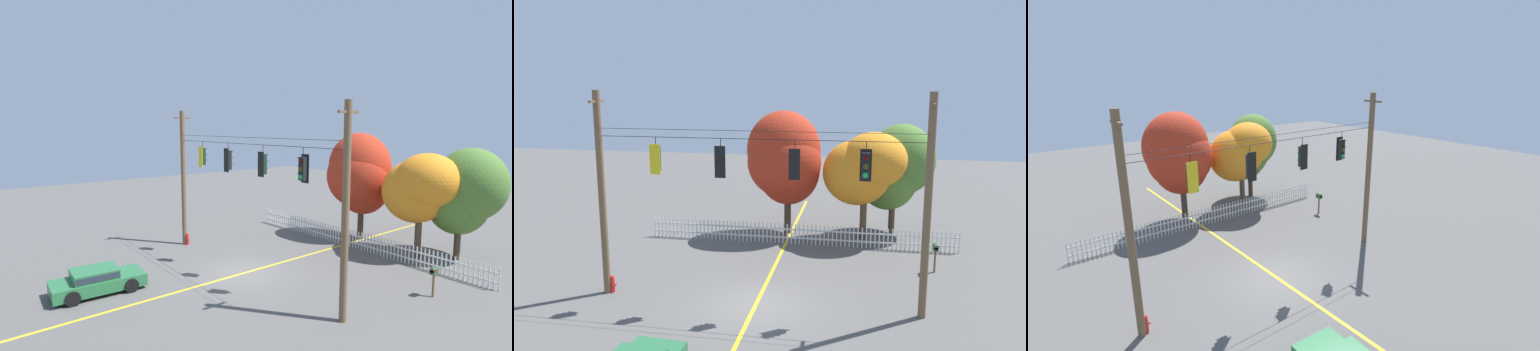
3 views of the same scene
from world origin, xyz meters
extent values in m
plane|color=#565451|center=(0.00, 0.00, 0.00)|extent=(80.00, 80.00, 0.00)
cube|color=gold|center=(0.00, 0.00, 0.00)|extent=(0.16, 36.00, 0.01)
cylinder|color=brown|center=(-6.46, 0.00, 4.27)|extent=(0.30, 0.30, 8.54)
cylinder|color=brown|center=(6.46, 0.00, 4.27)|extent=(0.30, 0.30, 8.54)
cube|color=brown|center=(-6.46, 0.00, 8.09)|extent=(0.10, 1.10, 0.10)
cube|color=brown|center=(6.46, 0.00, 8.09)|extent=(0.10, 1.10, 0.10)
cylinder|color=black|center=(0.00, 0.00, 6.71)|extent=(12.73, 0.02, 0.02)
cylinder|color=black|center=(0.00, -0.25, 7.04)|extent=(12.73, 0.02, 0.02)
cylinder|color=black|center=(-4.03, 0.00, 6.51)|extent=(0.03, 0.03, 0.39)
cube|color=yellow|center=(-4.03, -0.13, 5.83)|extent=(0.43, 0.02, 1.21)
cube|color=black|center=(-4.03, 0.00, 5.83)|extent=(0.30, 0.24, 0.97)
cylinder|color=#410706|center=(-4.03, 0.14, 6.15)|extent=(0.20, 0.03, 0.20)
cube|color=black|center=(-4.03, 0.18, 6.27)|extent=(0.22, 0.12, 0.06)
cylinder|color=#463B09|center=(-4.03, 0.14, 5.83)|extent=(0.20, 0.03, 0.20)
cube|color=black|center=(-4.03, 0.18, 5.95)|extent=(0.22, 0.12, 0.06)
cylinder|color=green|center=(-4.03, 0.14, 5.51)|extent=(0.20, 0.03, 0.20)
cube|color=black|center=(-4.03, 0.18, 5.62)|extent=(0.22, 0.12, 0.06)
cylinder|color=black|center=(-1.37, 0.00, 6.51)|extent=(0.03, 0.03, 0.40)
cube|color=black|center=(-1.37, -0.13, 5.80)|extent=(0.43, 0.02, 1.25)
cube|color=black|center=(-1.37, 0.00, 5.80)|extent=(0.30, 0.24, 1.01)
cylinder|color=#410706|center=(-1.37, 0.14, 6.14)|extent=(0.20, 0.03, 0.20)
cube|color=black|center=(-1.37, 0.18, 6.25)|extent=(0.22, 0.12, 0.06)
cylinder|color=#463B09|center=(-1.37, 0.14, 5.80)|extent=(0.20, 0.03, 0.20)
cube|color=black|center=(-1.37, 0.18, 5.92)|extent=(0.22, 0.12, 0.06)
cylinder|color=green|center=(-1.37, 0.14, 5.47)|extent=(0.20, 0.03, 0.20)
cube|color=black|center=(-1.37, 0.18, 5.58)|extent=(0.22, 0.12, 0.06)
cylinder|color=black|center=(1.53, 0.00, 6.49)|extent=(0.03, 0.03, 0.43)
cube|color=black|center=(1.53, -0.13, 5.80)|extent=(0.43, 0.02, 1.19)
cube|color=black|center=(1.53, 0.00, 5.80)|extent=(0.30, 0.24, 0.96)
cylinder|color=#410706|center=(1.53, 0.14, 6.12)|extent=(0.20, 0.03, 0.20)
cube|color=black|center=(1.53, 0.18, 6.23)|extent=(0.22, 0.12, 0.06)
cylinder|color=#463B09|center=(1.53, 0.14, 5.80)|extent=(0.20, 0.03, 0.20)
cube|color=black|center=(1.53, 0.18, 5.91)|extent=(0.22, 0.12, 0.06)
cylinder|color=green|center=(1.53, 0.14, 5.48)|extent=(0.20, 0.03, 0.20)
cube|color=black|center=(1.53, 0.18, 5.60)|extent=(0.22, 0.12, 0.06)
cylinder|color=black|center=(4.17, 0.00, 6.50)|extent=(0.03, 0.03, 0.41)
cube|color=black|center=(4.17, 0.13, 5.80)|extent=(0.43, 0.02, 1.22)
cube|color=black|center=(4.17, 0.00, 5.80)|extent=(0.30, 0.24, 0.99)
cylinder|color=#410706|center=(4.17, -0.14, 6.13)|extent=(0.20, 0.03, 0.20)
cube|color=black|center=(4.17, -0.18, 6.25)|extent=(0.22, 0.12, 0.06)
cylinder|color=#463B09|center=(4.17, -0.14, 5.80)|extent=(0.20, 0.03, 0.20)
cube|color=black|center=(4.17, -0.18, 5.92)|extent=(0.22, 0.12, 0.06)
cylinder|color=green|center=(4.17, -0.14, 5.47)|extent=(0.20, 0.03, 0.20)
cube|color=black|center=(4.17, -0.18, 5.59)|extent=(0.22, 0.12, 0.06)
cube|color=silver|center=(-7.60, 7.91, 0.56)|extent=(0.06, 0.04, 1.12)
cube|color=silver|center=(-7.37, 7.91, 0.56)|extent=(0.06, 0.04, 1.12)
cube|color=silver|center=(-7.15, 7.91, 0.56)|extent=(0.06, 0.04, 1.12)
cube|color=silver|center=(-6.92, 7.91, 0.56)|extent=(0.06, 0.04, 1.12)
cube|color=silver|center=(-6.69, 7.91, 0.56)|extent=(0.06, 0.04, 1.12)
cube|color=silver|center=(-6.47, 7.91, 0.56)|extent=(0.06, 0.04, 1.12)
cube|color=silver|center=(-6.24, 7.91, 0.56)|extent=(0.06, 0.04, 1.12)
cube|color=silver|center=(-6.02, 7.91, 0.56)|extent=(0.06, 0.04, 1.12)
cube|color=silver|center=(-5.79, 7.91, 0.56)|extent=(0.06, 0.04, 1.12)
cube|color=silver|center=(-5.57, 7.91, 0.56)|extent=(0.06, 0.04, 1.12)
cube|color=silver|center=(-5.34, 7.91, 0.56)|extent=(0.06, 0.04, 1.12)
cube|color=silver|center=(-5.12, 7.91, 0.56)|extent=(0.06, 0.04, 1.12)
cube|color=silver|center=(-4.89, 7.91, 0.56)|extent=(0.06, 0.04, 1.12)
cube|color=silver|center=(-4.66, 7.91, 0.56)|extent=(0.06, 0.04, 1.12)
cube|color=silver|center=(-4.44, 7.91, 0.56)|extent=(0.06, 0.04, 1.12)
cube|color=silver|center=(-4.21, 7.91, 0.56)|extent=(0.06, 0.04, 1.12)
cube|color=silver|center=(-3.99, 7.91, 0.56)|extent=(0.06, 0.04, 1.12)
cube|color=silver|center=(-3.76, 7.91, 0.56)|extent=(0.06, 0.04, 1.12)
cube|color=silver|center=(-3.54, 7.91, 0.56)|extent=(0.06, 0.04, 1.12)
cube|color=silver|center=(-3.31, 7.91, 0.56)|extent=(0.06, 0.04, 1.12)
cube|color=silver|center=(-3.09, 7.91, 0.56)|extent=(0.06, 0.04, 1.12)
cube|color=silver|center=(-2.86, 7.91, 0.56)|extent=(0.06, 0.04, 1.12)
cube|color=silver|center=(-2.63, 7.91, 0.56)|extent=(0.06, 0.04, 1.12)
cube|color=silver|center=(-2.41, 7.91, 0.56)|extent=(0.06, 0.04, 1.12)
cube|color=silver|center=(-2.18, 7.91, 0.56)|extent=(0.06, 0.04, 1.12)
cube|color=silver|center=(-1.96, 7.91, 0.56)|extent=(0.06, 0.04, 1.12)
cube|color=silver|center=(-1.73, 7.91, 0.56)|extent=(0.06, 0.04, 1.12)
cube|color=silver|center=(-1.51, 7.91, 0.56)|extent=(0.06, 0.04, 1.12)
cube|color=silver|center=(-1.28, 7.91, 0.56)|extent=(0.06, 0.04, 1.12)
cube|color=silver|center=(-1.06, 7.91, 0.56)|extent=(0.06, 0.04, 1.12)
cube|color=silver|center=(-0.83, 7.91, 0.56)|extent=(0.06, 0.04, 1.12)
cube|color=silver|center=(-0.61, 7.91, 0.56)|extent=(0.06, 0.04, 1.12)
cube|color=silver|center=(-0.38, 7.91, 0.56)|extent=(0.06, 0.04, 1.12)
cube|color=silver|center=(-0.15, 7.91, 0.56)|extent=(0.06, 0.04, 1.12)
cube|color=silver|center=(0.07, 7.91, 0.56)|extent=(0.06, 0.04, 1.12)
cube|color=silver|center=(0.30, 7.91, 0.56)|extent=(0.06, 0.04, 1.12)
cube|color=silver|center=(0.52, 7.91, 0.56)|extent=(0.06, 0.04, 1.12)
cube|color=silver|center=(0.75, 7.91, 0.56)|extent=(0.06, 0.04, 1.12)
cube|color=silver|center=(0.97, 7.91, 0.56)|extent=(0.06, 0.04, 1.12)
cube|color=silver|center=(1.20, 7.91, 0.56)|extent=(0.06, 0.04, 1.12)
cube|color=silver|center=(1.42, 7.91, 0.56)|extent=(0.06, 0.04, 1.12)
cube|color=silver|center=(1.65, 7.91, 0.56)|extent=(0.06, 0.04, 1.12)
cube|color=silver|center=(1.88, 7.91, 0.56)|extent=(0.06, 0.04, 1.12)
cube|color=silver|center=(2.10, 7.91, 0.56)|extent=(0.06, 0.04, 1.12)
cube|color=silver|center=(2.33, 7.91, 0.56)|extent=(0.06, 0.04, 1.12)
cube|color=silver|center=(2.55, 7.91, 0.56)|extent=(0.06, 0.04, 1.12)
cube|color=silver|center=(2.78, 7.91, 0.56)|extent=(0.06, 0.04, 1.12)
cube|color=silver|center=(3.00, 7.91, 0.56)|extent=(0.06, 0.04, 1.12)
cube|color=silver|center=(3.23, 7.91, 0.56)|extent=(0.06, 0.04, 1.12)
cube|color=silver|center=(3.45, 7.91, 0.56)|extent=(0.06, 0.04, 1.12)
cube|color=silver|center=(3.68, 7.91, 0.56)|extent=(0.06, 0.04, 1.12)
cube|color=silver|center=(3.91, 7.91, 0.56)|extent=(0.06, 0.04, 1.12)
cube|color=silver|center=(4.13, 7.91, 0.56)|extent=(0.06, 0.04, 1.12)
cube|color=silver|center=(4.36, 7.91, 0.56)|extent=(0.06, 0.04, 1.12)
cube|color=silver|center=(4.58, 7.91, 0.56)|extent=(0.06, 0.04, 1.12)
cube|color=silver|center=(4.81, 7.91, 0.56)|extent=(0.06, 0.04, 1.12)
cube|color=silver|center=(5.03, 7.91, 0.56)|extent=(0.06, 0.04, 1.12)
cube|color=silver|center=(5.26, 7.91, 0.56)|extent=(0.06, 0.04, 1.12)
cube|color=silver|center=(5.48, 7.91, 0.56)|extent=(0.06, 0.04, 1.12)
cube|color=silver|center=(5.71, 7.91, 0.56)|extent=(0.06, 0.04, 1.12)
cube|color=silver|center=(5.94, 7.91, 0.56)|extent=(0.06, 0.04, 1.12)
cube|color=silver|center=(6.16, 7.91, 0.56)|extent=(0.06, 0.04, 1.12)
cube|color=silver|center=(6.39, 7.91, 0.56)|extent=(0.06, 0.04, 1.12)
cube|color=silver|center=(6.61, 7.91, 0.56)|extent=(0.06, 0.04, 1.12)
cube|color=silver|center=(6.84, 7.91, 0.56)|extent=(0.06, 0.04, 1.12)
cube|color=silver|center=(7.06, 7.91, 0.56)|extent=(0.06, 0.04, 1.12)
cube|color=silver|center=(7.29, 7.91, 0.56)|extent=(0.06, 0.04, 1.12)
cube|color=silver|center=(7.51, 7.91, 0.56)|extent=(0.06, 0.04, 1.12)
cube|color=silver|center=(7.74, 7.91, 0.56)|extent=(0.06, 0.04, 1.12)
cube|color=silver|center=(7.96, 7.91, 0.56)|extent=(0.06, 0.04, 1.12)
cube|color=silver|center=(8.19, 7.91, 0.56)|extent=(0.06, 0.04, 1.12)
cube|color=silver|center=(8.42, 7.91, 0.56)|extent=(0.06, 0.04, 1.12)
cube|color=silver|center=(8.64, 7.91, 0.56)|extent=(0.06, 0.04, 1.12)
cube|color=silver|center=(8.87, 7.91, 0.56)|extent=(0.06, 0.04, 1.12)
cube|color=silver|center=(9.09, 7.91, 0.56)|extent=(0.06, 0.04, 1.12)
cube|color=silver|center=(0.75, 7.94, 0.34)|extent=(16.69, 0.03, 0.08)
cube|color=silver|center=(0.75, 7.94, 0.81)|extent=(16.69, 0.03, 0.08)
cylinder|color=#473828|center=(-0.21, 9.93, 1.32)|extent=(0.39, 0.39, 2.63)
ellipsoid|color=#B22D19|center=(-0.20, 10.02, 3.77)|extent=(3.65, 3.38, 4.08)
ellipsoid|color=#B22D19|center=(-0.38, 9.61, 4.28)|extent=(4.21, 3.65, 4.11)
ellipsoid|color=#B22D19|center=(-0.46, 9.94, 4.92)|extent=(4.23, 3.80, 4.49)
cylinder|color=brown|center=(4.14, 9.53, 1.42)|extent=(0.37, 0.37, 2.85)
ellipsoid|color=orange|center=(3.72, 9.63, 3.79)|extent=(3.79, 3.33, 3.65)
ellipsoid|color=orange|center=(4.43, 9.27, 4.24)|extent=(2.63, 2.38, 3.51)
ellipsoid|color=orange|center=(4.63, 9.36, 4.57)|extent=(3.58, 3.34, 3.06)
cylinder|color=#473828|center=(5.77, 10.89, 1.09)|extent=(0.35, 0.35, 2.18)
ellipsoid|color=#4C752D|center=(5.47, 11.25, 3.32)|extent=(3.49, 3.25, 3.92)
ellipsoid|color=#4C752D|center=(5.60, 10.53, 3.61)|extent=(2.78, 2.71, 3.36)
ellipsoid|color=#4C752D|center=(6.22, 11.07, 4.38)|extent=(3.80, 3.55, 4.07)
cube|color=#286B3D|center=(-2.21, -6.66, 0.45)|extent=(1.94, 4.10, 0.55)
cube|color=#286B3D|center=(-2.21, -6.81, 0.94)|extent=(1.61, 2.01, 0.42)
cube|color=#232D38|center=(-2.21, -6.81, 0.94)|extent=(1.64, 1.93, 0.27)
cylinder|color=black|center=(-2.99, -5.37, 0.32)|extent=(0.22, 0.65, 0.64)
cylinder|color=black|center=(-1.28, -5.47, 0.32)|extent=(0.22, 0.65, 0.64)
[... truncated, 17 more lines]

